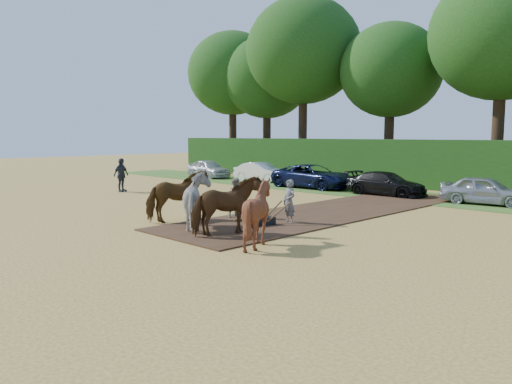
% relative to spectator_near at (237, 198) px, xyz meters
% --- Properties ---
extents(ground, '(120.00, 120.00, 0.00)m').
position_rel_spectator_near_xyz_m(ground, '(0.14, -2.77, -0.80)').
color(ground, gold).
rests_on(ground, ground).
extents(earth_strip, '(4.50, 17.00, 0.05)m').
position_rel_spectator_near_xyz_m(earth_strip, '(1.64, 4.23, -0.78)').
color(earth_strip, '#472D1C').
rests_on(earth_strip, ground).
extents(grass_verge, '(50.00, 5.00, 0.03)m').
position_rel_spectator_near_xyz_m(grass_verge, '(0.14, 11.23, -0.79)').
color(grass_verge, '#38601E').
rests_on(grass_verge, ground).
extents(hedgerow, '(46.00, 1.60, 3.00)m').
position_rel_spectator_near_xyz_m(hedgerow, '(0.14, 15.73, 0.70)').
color(hedgerow, '#14380F').
rests_on(hedgerow, ground).
extents(spectator_near, '(0.66, 0.82, 1.60)m').
position_rel_spectator_near_xyz_m(spectator_near, '(0.00, 0.00, 0.00)').
color(spectator_near, tan).
rests_on(spectator_near, ground).
extents(spectator_far, '(0.82, 1.24, 1.96)m').
position_rel_spectator_near_xyz_m(spectator_far, '(-11.47, 1.47, 0.18)').
color(spectator_far, '#292E37').
rests_on(spectator_far, ground).
extents(plough_team, '(6.80, 4.77, 1.98)m').
position_rel_spectator_near_xyz_m(plough_team, '(1.61, -2.47, 0.18)').
color(plough_team, brown).
rests_on(plough_team, ground).
extents(parked_cars, '(40.54, 3.18, 1.46)m').
position_rel_spectator_near_xyz_m(parked_cars, '(2.90, 10.96, -0.11)').
color(parked_cars, silver).
rests_on(parked_cars, ground).
extents(treeline, '(48.70, 10.60, 14.21)m').
position_rel_spectator_near_xyz_m(treeline, '(-1.55, 18.91, 8.17)').
color(treeline, '#382616').
rests_on(treeline, ground).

